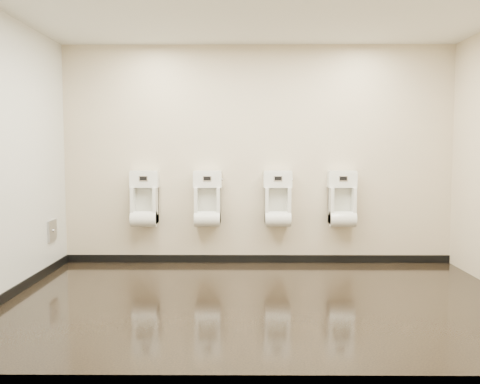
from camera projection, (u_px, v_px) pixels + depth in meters
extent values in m
cube|color=black|center=(262.00, 300.00, 5.23)|extent=(5.00, 3.50, 0.00)
cube|color=silver|center=(263.00, 8.00, 5.01)|extent=(5.00, 3.50, 0.00)
cube|color=beige|center=(258.00, 155.00, 6.87)|extent=(5.00, 0.02, 2.80)
cube|color=beige|center=(272.00, 161.00, 3.38)|extent=(5.00, 0.02, 2.80)
cube|color=beige|center=(3.00, 157.00, 5.14)|extent=(0.02, 3.50, 2.80)
cube|color=white|center=(3.00, 157.00, 5.14)|extent=(0.01, 3.50, 2.80)
cube|color=black|center=(257.00, 259.00, 6.96)|extent=(5.00, 0.02, 0.10)
cube|color=black|center=(9.00, 295.00, 5.25)|extent=(0.02, 3.50, 0.10)
cube|color=#9E9EA3|center=(52.00, 231.00, 6.41)|extent=(0.03, 0.25, 0.25)
cylinder|color=silver|center=(54.00, 231.00, 6.41)|extent=(0.02, 0.04, 0.04)
cube|color=white|center=(145.00, 205.00, 6.81)|extent=(0.32, 0.23, 0.46)
cube|color=silver|center=(146.00, 202.00, 6.89)|extent=(0.24, 0.01, 0.34)
cylinder|color=white|center=(144.00, 219.00, 6.76)|extent=(0.32, 0.20, 0.20)
cube|color=white|center=(145.00, 180.00, 6.82)|extent=(0.36, 0.17, 0.20)
cube|color=black|center=(143.00, 178.00, 6.73)|extent=(0.09, 0.01, 0.05)
cube|color=silver|center=(143.00, 178.00, 6.73)|extent=(0.11, 0.01, 0.07)
cylinder|color=silver|center=(159.00, 180.00, 6.82)|extent=(0.01, 0.03, 0.03)
cube|color=white|center=(208.00, 205.00, 6.81)|extent=(0.32, 0.23, 0.46)
cube|color=silver|center=(208.00, 202.00, 6.88)|extent=(0.24, 0.01, 0.34)
cylinder|color=white|center=(207.00, 219.00, 6.76)|extent=(0.32, 0.20, 0.20)
cube|color=white|center=(208.00, 180.00, 6.81)|extent=(0.36, 0.17, 0.20)
cube|color=black|center=(207.00, 178.00, 6.72)|extent=(0.09, 0.01, 0.05)
cube|color=silver|center=(207.00, 178.00, 6.72)|extent=(0.11, 0.01, 0.07)
cylinder|color=silver|center=(222.00, 180.00, 6.81)|extent=(0.01, 0.03, 0.03)
cube|color=white|center=(278.00, 206.00, 6.80)|extent=(0.32, 0.23, 0.46)
cube|color=silver|center=(277.00, 202.00, 6.87)|extent=(0.24, 0.01, 0.34)
cylinder|color=white|center=(278.00, 219.00, 6.75)|extent=(0.32, 0.20, 0.20)
cube|color=white|center=(278.00, 180.00, 6.81)|extent=(0.36, 0.17, 0.20)
cube|color=black|center=(278.00, 179.00, 6.71)|extent=(0.09, 0.01, 0.05)
cube|color=silver|center=(278.00, 179.00, 6.72)|extent=(0.11, 0.01, 0.07)
cylinder|color=silver|center=(292.00, 180.00, 6.80)|extent=(0.01, 0.03, 0.03)
cube|color=white|center=(342.00, 206.00, 6.79)|extent=(0.32, 0.23, 0.46)
cube|color=silver|center=(341.00, 202.00, 6.87)|extent=(0.24, 0.01, 0.34)
cylinder|color=white|center=(343.00, 219.00, 6.75)|extent=(0.32, 0.20, 0.20)
cube|color=white|center=(342.00, 180.00, 6.80)|extent=(0.36, 0.17, 0.20)
cube|color=black|center=(343.00, 179.00, 6.71)|extent=(0.09, 0.01, 0.05)
cube|color=silver|center=(343.00, 179.00, 6.71)|extent=(0.11, 0.01, 0.07)
cylinder|color=silver|center=(357.00, 180.00, 6.80)|extent=(0.01, 0.03, 0.03)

